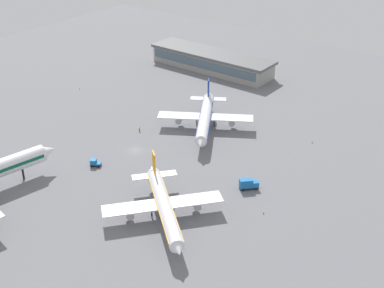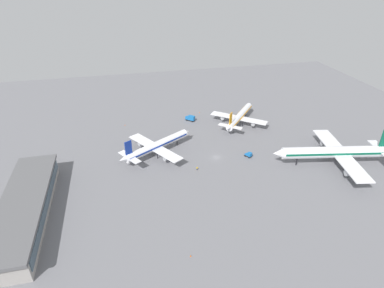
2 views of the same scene
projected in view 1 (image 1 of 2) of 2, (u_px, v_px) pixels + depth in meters
The scene contains 10 objects.
ground at pixel (135, 150), 174.48m from camera, with size 288.00×288.00×0.00m, color slate.
terminal_building at pixel (212, 61), 240.09m from camera, with size 59.99×14.98×8.14m.
airplane_taxiing at pixel (205, 117), 185.92m from camera, with size 31.84×37.92×12.95m.
airplane_distant at pixel (164, 205), 138.75m from camera, with size 33.60×29.78×12.33m.
baggage_tug at pixel (95, 163), 164.93m from camera, with size 3.74×3.47×2.30m.
catering_truck at pixel (248, 184), 153.06m from camera, with size 5.22×5.39×3.30m.
ground_crew_worker at pixel (139, 129), 186.45m from camera, with size 0.49×0.55×1.67m.
safety_cone_near_gate at pixel (312, 142), 178.83m from camera, with size 0.44×0.44×0.60m, color #EA590C.
safety_cone_mid_apron at pixel (264, 213), 142.86m from camera, with size 0.44×0.44×0.60m, color #EA590C.
safety_cone_far_side at pixel (80, 89), 220.80m from camera, with size 0.44×0.44×0.60m, color #EA590C.
Camera 1 is at (-107.56, 110.02, 84.44)m, focal length 49.30 mm.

